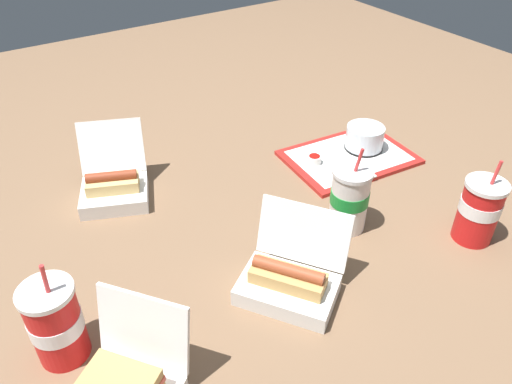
{
  "coord_description": "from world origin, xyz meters",
  "views": [
    {
      "loc": [
        -0.53,
        -0.84,
        0.81
      ],
      "look_at": [
        0.04,
        0.03,
        0.05
      ],
      "focal_mm": 35.0,
      "sensor_mm": 36.0,
      "label": 1
    }
  ],
  "objects_px": {
    "soda_cup_center": "(349,199)",
    "soda_cup_left": "(56,323)",
    "soda_cup_front": "(479,210)",
    "plastic_fork": "(325,146)",
    "cake_container": "(365,138)",
    "clamshell_hotdog_back": "(114,186)",
    "food_tray": "(349,157)",
    "clamshell_hotdog_center": "(289,279)",
    "ketchup_cup": "(314,159)"
  },
  "relations": [
    {
      "from": "soda_cup_center",
      "to": "soda_cup_left",
      "type": "distance_m",
      "value": 0.7
    },
    {
      "from": "soda_cup_front",
      "to": "plastic_fork",
      "type": "bearing_deg",
      "value": 94.23
    },
    {
      "from": "cake_container",
      "to": "clamshell_hotdog_back",
      "type": "relative_size",
      "value": 0.44
    },
    {
      "from": "cake_container",
      "to": "plastic_fork",
      "type": "distance_m",
      "value": 0.12
    },
    {
      "from": "food_tray",
      "to": "cake_container",
      "type": "xyz_separation_m",
      "value": [
        0.06,
        0.01,
        0.04
      ]
    },
    {
      "from": "clamshell_hotdog_back",
      "to": "soda_cup_front",
      "type": "height_order",
      "value": "soda_cup_front"
    },
    {
      "from": "cake_container",
      "to": "plastic_fork",
      "type": "height_order",
      "value": "cake_container"
    },
    {
      "from": "cake_container",
      "to": "soda_cup_center",
      "type": "bearing_deg",
      "value": -139.56
    },
    {
      "from": "plastic_fork",
      "to": "clamshell_hotdog_center",
      "type": "xyz_separation_m",
      "value": [
        -0.44,
        -0.41,
        0.03
      ]
    },
    {
      "from": "plastic_fork",
      "to": "clamshell_hotdog_center",
      "type": "bearing_deg",
      "value": -146.66
    },
    {
      "from": "plastic_fork",
      "to": "soda_cup_left",
      "type": "height_order",
      "value": "soda_cup_left"
    },
    {
      "from": "food_tray",
      "to": "soda_cup_front",
      "type": "xyz_separation_m",
      "value": [
        0.01,
        -0.43,
        0.08
      ]
    },
    {
      "from": "cake_container",
      "to": "soda_cup_left",
      "type": "distance_m",
      "value": 1.01
    },
    {
      "from": "cake_container",
      "to": "soda_cup_front",
      "type": "distance_m",
      "value": 0.45
    },
    {
      "from": "clamshell_hotdog_back",
      "to": "soda_cup_left",
      "type": "relative_size",
      "value": 1.13
    },
    {
      "from": "soda_cup_center",
      "to": "soda_cup_left",
      "type": "height_order",
      "value": "soda_cup_left"
    },
    {
      "from": "ketchup_cup",
      "to": "soda_cup_center",
      "type": "height_order",
      "value": "soda_cup_center"
    },
    {
      "from": "clamshell_hotdog_back",
      "to": "soda_cup_front",
      "type": "relative_size",
      "value": 1.18
    },
    {
      "from": "food_tray",
      "to": "soda_cup_center",
      "type": "xyz_separation_m",
      "value": [
        -0.22,
        -0.23,
        0.08
      ]
    },
    {
      "from": "clamshell_hotdog_back",
      "to": "soda_cup_front",
      "type": "distance_m",
      "value": 0.92
    },
    {
      "from": "ketchup_cup",
      "to": "clamshell_hotdog_center",
      "type": "bearing_deg",
      "value": -134.72
    },
    {
      "from": "clamshell_hotdog_center",
      "to": "clamshell_hotdog_back",
      "type": "relative_size",
      "value": 1.03
    },
    {
      "from": "cake_container",
      "to": "soda_cup_left",
      "type": "xyz_separation_m",
      "value": [
        -0.98,
        -0.23,
        0.04
      ]
    },
    {
      "from": "food_tray",
      "to": "soda_cup_left",
      "type": "xyz_separation_m",
      "value": [
        -0.92,
        -0.22,
        0.08
      ]
    },
    {
      "from": "cake_container",
      "to": "clamshell_hotdog_center",
      "type": "bearing_deg",
      "value": -147.38
    },
    {
      "from": "food_tray",
      "to": "plastic_fork",
      "type": "height_order",
      "value": "plastic_fork"
    },
    {
      "from": "cake_container",
      "to": "plastic_fork",
      "type": "bearing_deg",
      "value": 142.51
    },
    {
      "from": "food_tray",
      "to": "ketchup_cup",
      "type": "height_order",
      "value": "ketchup_cup"
    },
    {
      "from": "food_tray",
      "to": "clamshell_hotdog_back",
      "type": "distance_m",
      "value": 0.69
    },
    {
      "from": "plastic_fork",
      "to": "clamshell_hotdog_back",
      "type": "height_order",
      "value": "clamshell_hotdog_back"
    },
    {
      "from": "soda_cup_center",
      "to": "soda_cup_front",
      "type": "height_order",
      "value": "soda_cup_center"
    },
    {
      "from": "cake_container",
      "to": "ketchup_cup",
      "type": "height_order",
      "value": "cake_container"
    },
    {
      "from": "food_tray",
      "to": "plastic_fork",
      "type": "bearing_deg",
      "value": 110.11
    },
    {
      "from": "ketchup_cup",
      "to": "clamshell_hotdog_center",
      "type": "distance_m",
      "value": 0.51
    },
    {
      "from": "plastic_fork",
      "to": "soda_cup_left",
      "type": "xyz_separation_m",
      "value": [
        -0.89,
        -0.3,
        0.07
      ]
    },
    {
      "from": "clamshell_hotdog_back",
      "to": "soda_cup_center",
      "type": "bearing_deg",
      "value": -44.27
    },
    {
      "from": "clamshell_hotdog_back",
      "to": "cake_container",
      "type": "bearing_deg",
      "value": -14.65
    },
    {
      "from": "soda_cup_front",
      "to": "cake_container",
      "type": "bearing_deg",
      "value": 82.8
    },
    {
      "from": "soda_cup_center",
      "to": "plastic_fork",
      "type": "bearing_deg",
      "value": 58.82
    },
    {
      "from": "clamshell_hotdog_back",
      "to": "soda_cup_center",
      "type": "relative_size",
      "value": 1.15
    },
    {
      "from": "plastic_fork",
      "to": "soda_cup_center",
      "type": "xyz_separation_m",
      "value": [
        -0.19,
        -0.31,
        0.07
      ]
    },
    {
      "from": "soda_cup_left",
      "to": "clamshell_hotdog_center",
      "type": "bearing_deg",
      "value": -14.01
    },
    {
      "from": "soda_cup_left",
      "to": "soda_cup_front",
      "type": "height_order",
      "value": "soda_cup_left"
    },
    {
      "from": "soda_cup_front",
      "to": "food_tray",
      "type": "bearing_deg",
      "value": 91.17
    },
    {
      "from": "food_tray",
      "to": "soda_cup_left",
      "type": "distance_m",
      "value": 0.95
    },
    {
      "from": "cake_container",
      "to": "clamshell_hotdog_back",
      "type": "bearing_deg",
      "value": 165.35
    },
    {
      "from": "cake_container",
      "to": "soda_cup_center",
      "type": "xyz_separation_m",
      "value": [
        -0.28,
        -0.24,
        0.04
      ]
    },
    {
      "from": "clamshell_hotdog_center",
      "to": "clamshell_hotdog_back",
      "type": "bearing_deg",
      "value": 109.48
    },
    {
      "from": "clamshell_hotdog_back",
      "to": "soda_cup_center",
      "type": "height_order",
      "value": "soda_cup_center"
    },
    {
      "from": "soda_cup_left",
      "to": "soda_cup_front",
      "type": "relative_size",
      "value": 1.04
    }
  ]
}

